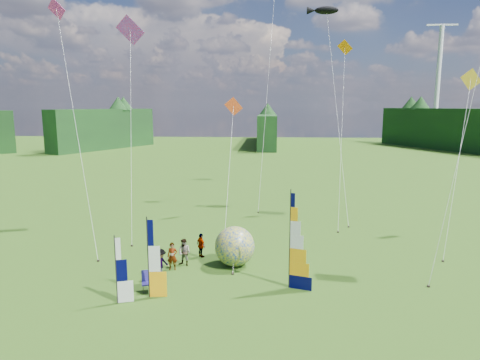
# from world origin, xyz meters

# --- Properties ---
(ground) EXTENTS (220.00, 220.00, 0.00)m
(ground) POSITION_xyz_m (0.00, 0.00, 0.00)
(ground) COLOR #2B4A19
(ground) RESTS_ON ground
(treeline_ring) EXTENTS (210.00, 210.00, 8.00)m
(treeline_ring) POSITION_xyz_m (0.00, 0.00, 4.00)
(treeline_ring) COLOR black
(treeline_ring) RESTS_ON ground
(turbine_right) EXTENTS (8.00, 1.20, 30.00)m
(turbine_right) POSITION_xyz_m (45.00, 102.00, 15.00)
(turbine_right) COLOR silver
(turbine_right) RESTS_ON ground
(feather_banner_main) EXTENTS (1.32, 0.50, 5.00)m
(feather_banner_main) POSITION_xyz_m (1.57, 3.32, 2.50)
(feather_banner_main) COLOR #030439
(feather_banner_main) RESTS_ON ground
(side_banner_left) EXTENTS (1.09, 0.22, 3.92)m
(side_banner_left) POSITION_xyz_m (-5.30, 1.74, 1.96)
(side_banner_left) COLOR #FFA20C
(side_banner_left) RESTS_ON ground
(side_banner_far) EXTENTS (0.94, 0.37, 3.22)m
(side_banner_far) POSITION_xyz_m (-6.64, 1.01, 1.61)
(side_banner_far) COLOR white
(side_banner_far) RESTS_ON ground
(bol_inflatable) EXTENTS (2.67, 2.67, 2.34)m
(bol_inflatable) POSITION_xyz_m (-1.47, 6.26, 1.17)
(bol_inflatable) COLOR navy
(bol_inflatable) RESTS_ON ground
(spectator_a) EXTENTS (0.61, 0.43, 1.60)m
(spectator_a) POSITION_xyz_m (-4.96, 5.35, 0.80)
(spectator_a) COLOR #66594C
(spectator_a) RESTS_ON ground
(spectator_b) EXTENTS (0.87, 0.64, 1.61)m
(spectator_b) POSITION_xyz_m (-4.40, 6.04, 0.80)
(spectator_b) COLOR #66594C
(spectator_b) RESTS_ON ground
(spectator_c) EXTENTS (0.88, 1.13, 1.66)m
(spectator_c) POSITION_xyz_m (-5.31, 4.07, 0.83)
(spectator_c) COLOR #66594C
(spectator_c) RESTS_ON ground
(spectator_d) EXTENTS (0.85, 0.92, 1.52)m
(spectator_d) POSITION_xyz_m (-3.65, 7.49, 0.76)
(spectator_d) COLOR #66594C
(spectator_d) RESTS_ON ground
(camp_chair) EXTENTS (0.77, 0.77, 1.06)m
(camp_chair) POSITION_xyz_m (-5.56, 2.35, 0.53)
(camp_chair) COLOR navy
(camp_chair) RESTS_ON ground
(kite_whale) EXTENTS (5.63, 14.80, 19.80)m
(kite_whale) POSITION_xyz_m (6.26, 20.58, 9.90)
(kite_whale) COLOR black
(kite_whale) RESTS_ON ground
(kite_rainbow_delta) EXTENTS (5.71, 11.15, 16.96)m
(kite_rainbow_delta) POSITION_xyz_m (-9.53, 12.90, 8.48)
(kite_rainbow_delta) COLOR #F00015
(kite_rainbow_delta) RESTS_ON ground
(kite_parafoil) EXTENTS (11.87, 12.40, 19.74)m
(kite_parafoil) POSITION_xyz_m (11.37, 6.86, 9.87)
(kite_parafoil) COLOR #D41A43
(kite_parafoil) RESTS_ON ground
(small_kite_red) EXTENTS (5.93, 10.32, 10.54)m
(small_kite_red) POSITION_xyz_m (-2.62, 15.57, 5.27)
(small_kite_red) COLOR #F24B1E
(small_kite_red) RESTS_ON ground
(small_kite_orange) EXTENTS (4.44, 10.67, 15.37)m
(small_kite_orange) POSITION_xyz_m (6.30, 17.45, 7.68)
(small_kite_orange) COLOR orange
(small_kite_orange) RESTS_ON ground
(small_kite_yellow) EXTENTS (8.19, 11.46, 12.51)m
(small_kite_yellow) POSITION_xyz_m (13.11, 11.67, 6.26)
(small_kite_yellow) COLOR yellow
(small_kite_yellow) RESTS_ON ground
(small_kite_pink) EXTENTS (8.57, 9.70, 16.98)m
(small_kite_pink) POSITION_xyz_m (-11.95, 9.30, 8.49)
(small_kite_pink) COLOR #FE38A3
(small_kite_pink) RESTS_ON ground
(small_kite_green) EXTENTS (7.17, 13.00, 22.64)m
(small_kite_green) POSITION_xyz_m (0.24, 23.75, 11.32)
(small_kite_green) COLOR #0B9512
(small_kite_green) RESTS_ON ground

